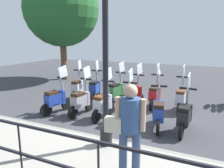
% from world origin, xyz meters
% --- Properties ---
extents(ground_plane, '(28.00, 28.00, 0.00)m').
position_xyz_m(ground_plane, '(0.00, 0.00, 0.00)').
color(ground_plane, '#38383D').
extents(promenade_walkway, '(2.20, 20.00, 0.15)m').
position_xyz_m(promenade_walkway, '(-3.15, 0.00, 0.07)').
color(promenade_walkway, gray).
rests_on(promenade_walkway, ground_plane).
extents(fence_railing, '(0.04, 16.03, 1.07)m').
position_xyz_m(fence_railing, '(-4.20, -0.00, 0.90)').
color(fence_railing, black).
rests_on(fence_railing, promenade_walkway).
extents(lamp_post_near, '(0.26, 0.90, 4.24)m').
position_xyz_m(lamp_post_near, '(-2.40, -0.55, 2.03)').
color(lamp_post_near, black).
rests_on(lamp_post_near, promenade_walkway).
extents(pedestrian_with_bag, '(0.36, 0.64, 1.59)m').
position_xyz_m(pedestrian_with_bag, '(-3.26, -1.38, 1.08)').
color(pedestrian_with_bag, '#384C70').
rests_on(pedestrian_with_bag, promenade_walkway).
extents(tree_large, '(4.22, 4.22, 6.12)m').
position_xyz_m(tree_large, '(4.16, 5.44, 4.00)').
color(tree_large, brown).
rests_on(tree_large, ground_plane).
extents(scooter_near_0, '(1.23, 0.44, 1.54)m').
position_xyz_m(scooter_near_0, '(-0.74, -1.99, 0.48)').
color(scooter_near_0, black).
rests_on(scooter_near_0, ground_plane).
extents(scooter_near_1, '(1.22, 0.51, 1.54)m').
position_xyz_m(scooter_near_1, '(-0.75, -1.30, 0.48)').
color(scooter_near_1, black).
rests_on(scooter_near_1, ground_plane).
extents(scooter_near_2, '(1.23, 0.44, 1.54)m').
position_xyz_m(scooter_near_2, '(-0.65, -0.37, 0.48)').
color(scooter_near_2, black).
rests_on(scooter_near_2, ground_plane).
extents(scooter_near_3, '(1.23, 0.44, 1.54)m').
position_xyz_m(scooter_near_3, '(-0.69, 0.38, 0.48)').
color(scooter_near_3, black).
rests_on(scooter_near_3, ground_plane).
extents(scooter_near_4, '(1.23, 0.44, 1.54)m').
position_xyz_m(scooter_near_4, '(-0.69, 1.18, 0.48)').
color(scooter_near_4, black).
rests_on(scooter_near_4, ground_plane).
extents(scooter_near_5, '(1.21, 0.51, 1.54)m').
position_xyz_m(scooter_near_5, '(-0.88, 2.02, 0.48)').
color(scooter_near_5, black).
rests_on(scooter_near_5, ground_plane).
extents(scooter_far_0, '(1.23, 0.44, 1.54)m').
position_xyz_m(scooter_far_0, '(0.97, -1.67, 0.48)').
color(scooter_far_0, black).
rests_on(scooter_far_0, ground_plane).
extents(scooter_far_1, '(1.23, 0.44, 1.54)m').
position_xyz_m(scooter_far_1, '(1.06, -0.78, 0.48)').
color(scooter_far_1, black).
rests_on(scooter_far_1, ground_plane).
extents(scooter_far_2, '(1.22, 0.50, 1.54)m').
position_xyz_m(scooter_far_2, '(0.78, -0.10, 0.48)').
color(scooter_far_2, black).
rests_on(scooter_far_2, ground_plane).
extents(scooter_far_3, '(1.22, 0.51, 1.54)m').
position_xyz_m(scooter_far_3, '(0.99, 0.69, 0.48)').
color(scooter_far_3, black).
rests_on(scooter_far_3, ground_plane).
extents(scooter_far_4, '(1.22, 0.50, 1.54)m').
position_xyz_m(scooter_far_4, '(1.04, 1.63, 0.48)').
color(scooter_far_4, black).
rests_on(scooter_far_4, ground_plane).
extents(scooter_far_5, '(1.21, 0.52, 1.54)m').
position_xyz_m(scooter_far_5, '(0.86, 2.34, 0.48)').
color(scooter_far_5, black).
rests_on(scooter_far_5, ground_plane).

